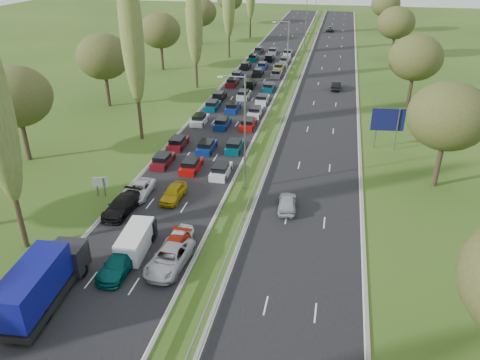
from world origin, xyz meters
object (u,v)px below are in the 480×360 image
Objects in this scene: near_car_3 at (121,206)px; direction_sign at (388,122)px; white_van_rear at (136,239)px; blue_lorry at (42,282)px; info_sign at (100,184)px; near_car_2 at (139,190)px.

direction_sign is (25.35, 21.33, 2.80)m from near_car_3.
white_van_rear is 0.95× the size of direction_sign.
direction_sign is (25.20, 34.16, 1.64)m from blue_lorry.
near_car_3 is at bearing -139.93° from direction_sign.
near_car_3 is 0.59× the size of blue_lorry.
blue_lorry is 4.19× the size of info_sign.
blue_lorry is at bearing -93.24° from near_car_2.
info_sign is 0.40× the size of direction_sign.
blue_lorry reaches higher than near_car_2.
blue_lorry is (-0.14, -16.37, 1.26)m from near_car_2.
near_car_2 is 0.96× the size of white_van_rear.
white_van_rear is (3.84, -5.35, 0.24)m from near_car_3.
blue_lorry reaches higher than near_car_3.
info_sign is (-3.75, -0.86, 0.69)m from near_car_2.
near_car_2 is 16.42m from blue_lorry.
direction_sign is at bearing 48.62° from blue_lorry.
near_car_3 reaches higher than near_car_2.
near_car_2 is 0.91× the size of direction_sign.
white_van_rear reaches higher than near_car_3.
info_sign is 34.38m from direction_sign.
near_car_2 is at bearing 107.08° from white_van_rear.
info_sign is (-7.29, 8.02, 0.36)m from white_van_rear.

